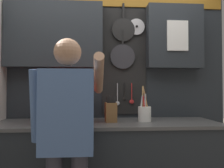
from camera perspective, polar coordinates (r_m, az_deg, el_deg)
back_wall_unit at (r=2.46m, az=-2.00°, el=4.87°), size 2.75×0.22×2.51m
microwave at (r=2.19m, az=-11.50°, el=-5.92°), size 0.49×0.40×0.29m
knife_block at (r=2.18m, az=-0.33°, el=-7.27°), size 0.12×0.16×0.27m
utensil_crock at (r=2.23m, az=8.50°, el=-7.41°), size 0.13×0.13×0.36m
person at (r=1.66m, az=-11.58°, el=-11.47°), size 0.54×0.60×1.63m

